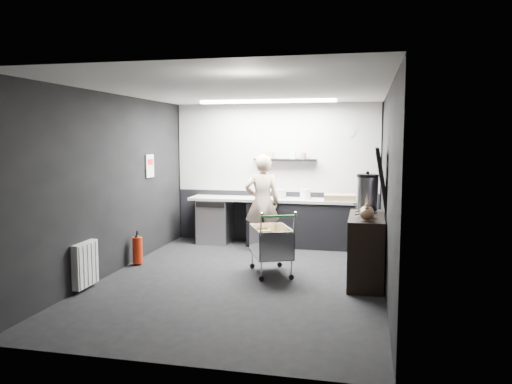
# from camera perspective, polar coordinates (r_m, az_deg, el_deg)

# --- Properties ---
(floor) EXTENTS (5.50, 5.50, 0.00)m
(floor) POSITION_cam_1_polar(r_m,az_deg,el_deg) (7.30, -1.66, -10.03)
(floor) COLOR black
(floor) RESTS_ON ground
(ceiling) EXTENTS (5.50, 5.50, 0.00)m
(ceiling) POSITION_cam_1_polar(r_m,az_deg,el_deg) (7.04, -1.73, 11.57)
(ceiling) COLOR silver
(ceiling) RESTS_ON wall_back
(wall_back) EXTENTS (5.50, 0.00, 5.50)m
(wall_back) POSITION_cam_1_polar(r_m,az_deg,el_deg) (9.72, 2.30, 2.14)
(wall_back) COLOR black
(wall_back) RESTS_ON floor
(wall_front) EXTENTS (5.50, 0.00, 5.50)m
(wall_front) POSITION_cam_1_polar(r_m,az_deg,el_deg) (4.45, -10.46, -2.87)
(wall_front) COLOR black
(wall_front) RESTS_ON floor
(wall_left) EXTENTS (0.00, 5.50, 5.50)m
(wall_left) POSITION_cam_1_polar(r_m,az_deg,el_deg) (7.78, -16.12, 0.87)
(wall_left) COLOR black
(wall_left) RESTS_ON floor
(wall_right) EXTENTS (0.00, 5.50, 5.50)m
(wall_right) POSITION_cam_1_polar(r_m,az_deg,el_deg) (6.83, 14.78, 0.19)
(wall_right) COLOR black
(wall_right) RESTS_ON floor
(kitchen_wall_panel) EXTENTS (3.95, 0.02, 1.70)m
(kitchen_wall_panel) POSITION_cam_1_polar(r_m,az_deg,el_deg) (9.68, 2.29, 5.09)
(kitchen_wall_panel) COLOR #B0B0AB
(kitchen_wall_panel) RESTS_ON wall_back
(dado_panel) EXTENTS (3.95, 0.02, 1.00)m
(dado_panel) POSITION_cam_1_polar(r_m,az_deg,el_deg) (9.80, 2.26, -2.83)
(dado_panel) COLOR black
(dado_panel) RESTS_ON wall_back
(floating_shelf) EXTENTS (1.20, 0.22, 0.04)m
(floating_shelf) POSITION_cam_1_polar(r_m,az_deg,el_deg) (9.55, 3.35, 3.68)
(floating_shelf) COLOR black
(floating_shelf) RESTS_ON wall_back
(wall_clock) EXTENTS (0.20, 0.03, 0.20)m
(wall_clock) POSITION_cam_1_polar(r_m,az_deg,el_deg) (9.52, 10.67, 6.77)
(wall_clock) COLOR silver
(wall_clock) RESTS_ON wall_back
(poster) EXTENTS (0.02, 0.30, 0.40)m
(poster) POSITION_cam_1_polar(r_m,az_deg,el_deg) (8.92, -12.04, 2.92)
(poster) COLOR white
(poster) RESTS_ON wall_left
(poster_red_band) EXTENTS (0.02, 0.22, 0.10)m
(poster_red_band) POSITION_cam_1_polar(r_m,az_deg,el_deg) (8.91, -12.02, 3.37)
(poster_red_band) COLOR red
(poster_red_band) RESTS_ON poster
(radiator) EXTENTS (0.10, 0.50, 0.60)m
(radiator) POSITION_cam_1_polar(r_m,az_deg,el_deg) (7.15, -18.94, -7.83)
(radiator) COLOR silver
(radiator) RESTS_ON wall_left
(ceiling_strip) EXTENTS (2.40, 0.20, 0.04)m
(ceiling_strip) POSITION_cam_1_polar(r_m,az_deg,el_deg) (8.84, 1.28, 10.30)
(ceiling_strip) COLOR white
(ceiling_strip) RESTS_ON ceiling
(prep_counter) EXTENTS (3.20, 0.61, 0.90)m
(prep_counter) POSITION_cam_1_polar(r_m,az_deg,el_deg) (9.48, 2.73, -3.40)
(prep_counter) COLOR black
(prep_counter) RESTS_ON floor
(person) EXTENTS (0.73, 0.58, 1.74)m
(person) POSITION_cam_1_polar(r_m,az_deg,el_deg) (9.03, 0.71, -1.22)
(person) COLOR beige
(person) RESTS_ON floor
(shopping_cart) EXTENTS (0.84, 1.08, 0.96)m
(shopping_cart) POSITION_cam_1_polar(r_m,az_deg,el_deg) (7.52, 1.70, -5.95)
(shopping_cart) COLOR silver
(shopping_cart) RESTS_ON floor
(sideboard) EXTENTS (0.55, 1.27, 1.91)m
(sideboard) POSITION_cam_1_polar(r_m,az_deg,el_deg) (7.25, 12.56, -5.37)
(sideboard) COLOR black
(sideboard) RESTS_ON floor
(fire_extinguisher) EXTENTS (0.16, 0.16, 0.53)m
(fire_extinguisher) POSITION_cam_1_polar(r_m,az_deg,el_deg) (8.30, -13.38, -6.38)
(fire_extinguisher) COLOR #B8240C
(fire_extinguisher) RESTS_ON floor
(cardboard_box) EXTENTS (0.59, 0.46, 0.11)m
(cardboard_box) POSITION_cam_1_polar(r_m,az_deg,el_deg) (9.24, 9.58, -0.61)
(cardboard_box) COLOR tan
(cardboard_box) RESTS_ON prep_counter
(pink_tub) EXTENTS (0.19, 0.19, 0.19)m
(pink_tub) POSITION_cam_1_polar(r_m,az_deg,el_deg) (9.34, 5.64, -0.24)
(pink_tub) COLOR silver
(pink_tub) RESTS_ON prep_counter
(white_container) EXTENTS (0.22, 0.19, 0.17)m
(white_container) POSITION_cam_1_polar(r_m,az_deg,el_deg) (9.36, 2.72, -0.27)
(white_container) COLOR silver
(white_container) RESTS_ON prep_counter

